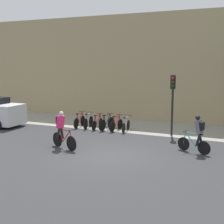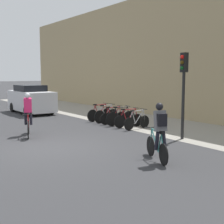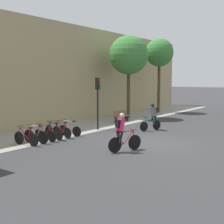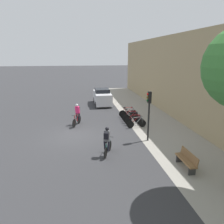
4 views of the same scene
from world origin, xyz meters
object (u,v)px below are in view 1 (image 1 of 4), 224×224
cyclist_pink (62,129)px  parked_bike_3 (107,123)px  parked_bike_0 (79,121)px  parked_bike_4 (116,124)px  cyclist_grey (198,133)px  parked_bike_1 (88,122)px  traffic_light_pole (173,94)px  parked_bike_5 (126,125)px  parked_bike_2 (97,123)px

cyclist_pink → parked_bike_3: 4.72m
parked_bike_0 → parked_bike_4: size_ratio=1.04×
cyclist_grey → parked_bike_1: cyclist_grey is taller
cyclist_pink → traffic_light_pole: 6.51m
parked_bike_0 → parked_bike_3: (1.90, 0.00, 0.01)m
cyclist_grey → parked_bike_5: (-4.59, 3.03, -0.57)m
parked_bike_2 → parked_bike_4: bearing=0.0°
parked_bike_5 → cyclist_pink: bearing=-107.9°
parked_bike_5 → parked_bike_3: bearing=179.9°
cyclist_pink → parked_bike_4: bearing=79.4°
cyclist_pink → parked_bike_1: cyclist_pink is taller
cyclist_pink → traffic_light_pole: traffic_light_pole is taller
cyclist_pink → parked_bike_4: cyclist_pink is taller
parked_bike_2 → parked_bike_4: size_ratio=1.01×
parked_bike_0 → cyclist_grey: bearing=-21.3°
parked_bike_1 → parked_bike_0: bearing=-179.9°
parked_bike_3 → traffic_light_pole: 4.46m
parked_bike_0 → parked_bike_1: bearing=0.1°
parked_bike_2 → parked_bike_5: size_ratio=0.99×
cyclist_pink → parked_bike_0: 5.00m
parked_bike_3 → parked_bike_5: 1.27m
cyclist_pink → cyclist_grey: (6.10, 1.66, 0.00)m
cyclist_grey → parked_bike_0: 8.35m
parked_bike_4 → parked_bike_5: size_ratio=0.98×
cyclist_pink → parked_bike_0: (-1.66, 4.69, -0.55)m
parked_bike_4 → parked_bike_5: bearing=-0.1°
cyclist_pink → parked_bike_3: bearing=87.0°
parked_bike_3 → traffic_light_pole: size_ratio=0.48×
parked_bike_3 → parked_bike_5: size_ratio=1.00×
parked_bike_2 → parked_bike_4: parked_bike_4 is taller
cyclist_pink → parked_bike_1: size_ratio=1.10×
cyclist_pink → cyclist_grey: cyclist_pink is taller
parked_bike_2 → parked_bike_3: 0.63m
cyclist_pink → parked_bike_5: (1.52, 4.68, -0.56)m
parked_bike_3 → traffic_light_pole: bearing=0.5°
parked_bike_1 → parked_bike_4: 1.90m
traffic_light_pole → parked_bike_5: bearing=-179.2°
parked_bike_1 → parked_bike_4: size_ratio=1.02×
parked_bike_2 → traffic_light_pole: bearing=0.5°
parked_bike_3 → parked_bike_4: bearing=-0.2°
cyclist_pink → parked_bike_5: bearing=72.1°
parked_bike_1 → parked_bike_5: 2.54m
parked_bike_0 → parked_bike_5: size_ratio=1.02×
parked_bike_3 → parked_bike_5: (1.27, -0.00, -0.03)m
parked_bike_0 → traffic_light_pole: 6.23m
parked_bike_5 → traffic_light_pole: 3.38m
parked_bike_2 → traffic_light_pole: size_ratio=0.47×
parked_bike_1 → parked_bike_2: 0.64m
parked_bike_0 → parked_bike_2: size_ratio=1.04×
parked_bike_2 → parked_bike_5: (1.91, -0.00, 0.00)m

